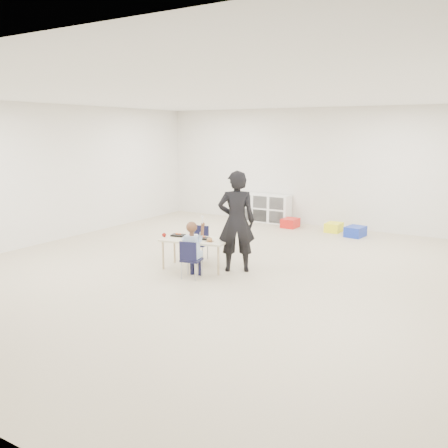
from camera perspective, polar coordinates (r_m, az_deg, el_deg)
The scene contains 16 objects.
room at distance 7.57m, azimuth -1.37°, elevation 4.63°, with size 9.00×9.02×2.80m.
table at distance 7.89m, azimuth -3.46°, elevation -3.57°, with size 1.18×0.75×0.50m.
chair_near at distance 7.38m, azimuth -3.93°, elevation -4.24°, with size 0.29×0.28×0.61m, color black, non-canonical shape.
chair_far at distance 8.38m, azimuth -3.05°, elevation -2.37°, with size 0.29×0.28×0.61m, color black, non-canonical shape.
child at distance 7.34m, azimuth -3.95°, elevation -2.93°, with size 0.40×0.40×0.95m, color #A9BDE5, non-canonical shape.
lunch_tray_near at distance 7.82m, azimuth -2.66°, elevation -1.71°, with size 0.22×0.16×0.03m, color black.
lunch_tray_far at distance 8.07m, azimuth -5.55°, elevation -1.36°, with size 0.22×0.16×0.03m, color black.
milk_carton at distance 7.71m, azimuth -3.45°, elevation -1.65°, with size 0.07×0.07×0.10m, color white.
bread_roll at distance 7.64m, azimuth -1.73°, elevation -1.87°, with size 0.09×0.09×0.07m, color #AF7847.
apple_near at distance 7.92m, azimuth -4.09°, elevation -1.41°, with size 0.07×0.07×0.07m, color maroon.
apple_far at distance 8.02m, azimuth -7.23°, elevation -1.32°, with size 0.07×0.07×0.07m, color maroon.
cubby_shelf at distance 12.00m, azimuth 4.74°, elevation 1.96°, with size 1.40×0.40×0.70m, color white.
adult at distance 7.64m, azimuth 1.50°, elevation 0.31°, with size 0.60×0.39×1.65m, color black.
bin_red at distance 11.38m, azimuth 7.97°, elevation 0.13°, with size 0.34×0.43×0.21m, color red.
bin_yellow at distance 11.06m, azimuth 13.07°, elevation -0.39°, with size 0.33×0.42×0.21m, color #FFFA1A.
bin_blue at distance 10.67m, azimuth 15.52°, elevation -0.88°, with size 0.35×0.45×0.22m, color #152FA4.
Camera 1 is at (4.02, -6.36, 2.26)m, focal length 38.00 mm.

